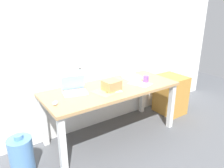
% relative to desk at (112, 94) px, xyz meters
% --- Properties ---
extents(ground_plane, '(8.00, 8.00, 0.00)m').
position_rel_desk_xyz_m(ground_plane, '(0.00, 0.00, -0.65)').
color(ground_plane, '#515459').
extents(back_wall, '(5.20, 0.08, 2.60)m').
position_rel_desk_xyz_m(back_wall, '(0.00, 0.44, 0.65)').
color(back_wall, white).
rests_on(back_wall, ground).
extents(desk, '(1.86, 0.76, 0.74)m').
position_rel_desk_xyz_m(desk, '(0.00, 0.00, 0.00)').
color(desk, tan).
rests_on(desk, ground).
extents(laptop_left, '(0.34, 0.29, 0.21)m').
position_rel_desk_xyz_m(laptop_left, '(-0.50, 0.12, 0.14)').
color(laptop_left, silver).
rests_on(laptop_left, desk).
extents(laptop_right, '(0.29, 0.25, 0.21)m').
position_rel_desk_xyz_m(laptop_right, '(0.50, 0.19, 0.14)').
color(laptop_right, silver).
rests_on(laptop_right, desk).
extents(beer_bottle, '(0.06, 0.06, 0.25)m').
position_rel_desk_xyz_m(beer_bottle, '(-0.32, 0.29, 0.20)').
color(beer_bottle, '#99B7C1').
rests_on(beer_bottle, desk).
extents(computer_mouse, '(0.10, 0.12, 0.03)m').
position_rel_desk_xyz_m(computer_mouse, '(-0.83, -0.08, 0.11)').
color(computer_mouse, silver).
rests_on(computer_mouse, desk).
extents(cardboard_box, '(0.23, 0.21, 0.13)m').
position_rel_desk_xyz_m(cardboard_box, '(-0.06, -0.07, 0.16)').
color(cardboard_box, tan).
rests_on(cardboard_box, desk).
extents(coffee_mug, '(0.08, 0.08, 0.09)m').
position_rel_desk_xyz_m(coffee_mug, '(0.53, -0.10, 0.14)').
color(coffee_mug, '#724799').
rests_on(coffee_mug, desk).
extents(paper_yellow_folder, '(0.27, 0.33, 0.00)m').
position_rel_desk_xyz_m(paper_yellow_folder, '(-0.19, -0.09, 0.09)').
color(paper_yellow_folder, '#F4E06B').
rests_on(paper_yellow_folder, desk).
extents(paper_sheet_front_right, '(0.29, 0.34, 0.00)m').
position_rel_desk_xyz_m(paper_sheet_front_right, '(0.42, -0.10, 0.09)').
color(paper_sheet_front_right, white).
rests_on(paper_sheet_front_right, desk).
extents(paper_sheet_center, '(0.31, 0.35, 0.00)m').
position_rel_desk_xyz_m(paper_sheet_center, '(-0.02, -0.03, 0.09)').
color(paper_sheet_center, white).
rests_on(paper_sheet_center, desk).
extents(paper_sheet_near_back, '(0.21, 0.30, 0.00)m').
position_rel_desk_xyz_m(paper_sheet_near_back, '(0.09, 0.11, 0.09)').
color(paper_sheet_near_back, '#F4E06B').
rests_on(paper_sheet_near_back, desk).
extents(water_cooler_jug, '(0.26, 0.26, 0.49)m').
position_rel_desk_xyz_m(water_cooler_jug, '(-1.25, -0.06, -0.43)').
color(water_cooler_jug, '#598CC6').
rests_on(water_cooler_jug, ground).
extents(filing_cabinet, '(0.40, 0.48, 0.67)m').
position_rel_desk_xyz_m(filing_cabinet, '(1.27, 0.02, -0.31)').
color(filing_cabinet, '#C68938').
rests_on(filing_cabinet, ground).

